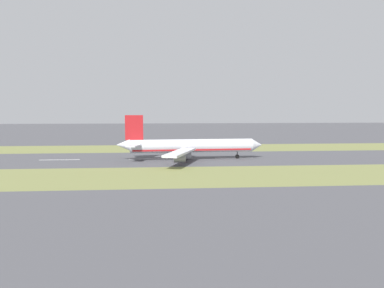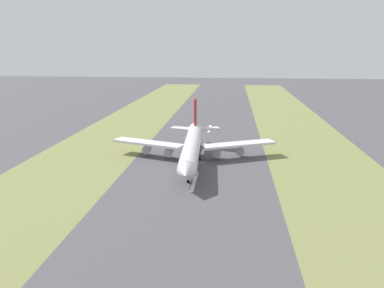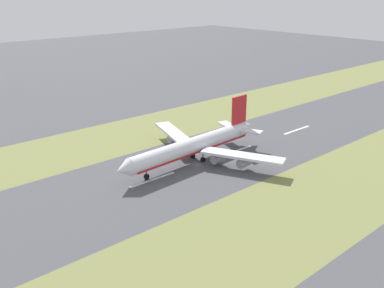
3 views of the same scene
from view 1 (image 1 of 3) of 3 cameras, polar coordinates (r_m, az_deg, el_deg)
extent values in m
plane|color=#4C4C51|center=(174.04, -0.03, -2.20)|extent=(800.00, 800.00, 0.00)
cube|color=olive|center=(218.60, -0.99, -0.63)|extent=(40.00, 600.00, 0.01)
cube|color=olive|center=(129.78, 1.59, -4.86)|extent=(40.00, 600.00, 0.01)
cube|color=silver|center=(179.51, -19.55, -2.29)|extent=(1.20, 18.00, 0.01)
cube|color=silver|center=(173.58, -6.68, -2.26)|extent=(1.20, 18.00, 0.01)
cube|color=silver|center=(176.75, 6.40, -2.12)|extent=(1.20, 18.00, 0.01)
cylinder|color=silver|center=(170.48, 0.00, -0.27)|extent=(8.77, 56.23, 6.00)
cone|color=silver|center=(177.05, 9.83, -0.13)|extent=(6.12, 5.29, 5.88)
cone|color=silver|center=(169.17, -10.47, -0.13)|extent=(5.39, 6.25, 5.10)
cube|color=red|center=(170.65, 0.00, -0.82)|extent=(8.36, 53.98, 0.70)
cube|color=silver|center=(187.13, -2.90, -0.04)|extent=(28.84, 17.63, 0.90)
cube|color=silver|center=(152.47, -1.83, -1.30)|extent=(29.36, 15.18, 0.90)
cylinder|color=#93939E|center=(179.26, -1.65, -1.06)|extent=(3.43, 4.95, 3.20)
cylinder|color=#93939E|center=(187.85, -2.99, -0.77)|extent=(3.43, 4.95, 3.20)
cylinder|color=#93939E|center=(161.49, -0.99, -1.79)|extent=(3.43, 4.95, 3.20)
cylinder|color=#93939E|center=(152.25, -1.91, -2.23)|extent=(3.43, 4.95, 3.20)
cube|color=red|center=(168.41, -8.81, 2.50)|extent=(1.20, 8.03, 11.00)
cube|color=silver|center=(174.44, -8.74, 0.13)|extent=(10.91, 7.67, 0.60)
cube|color=silver|center=(163.49, -8.82, -0.23)|extent=(10.80, 6.86, 0.60)
cylinder|color=#59595E|center=(174.93, 6.93, -1.38)|extent=(0.50, 0.50, 3.20)
cylinder|color=black|center=(175.13, 6.92, -1.90)|extent=(0.99, 1.84, 1.80)
cylinder|color=#59595E|center=(173.09, -1.10, -1.41)|extent=(0.50, 0.50, 3.20)
cylinder|color=black|center=(173.29, -1.10, -1.94)|extent=(0.99, 1.84, 1.80)
cylinder|color=#59595E|center=(167.96, -0.90, -1.63)|extent=(0.50, 0.50, 3.20)
cylinder|color=black|center=(168.17, -0.90, -2.17)|extent=(0.99, 1.84, 1.80)
camera|label=2|loc=(234.23, 34.08, 8.91)|focal=35.00mm
camera|label=3|loc=(306.71, 17.81, 12.38)|focal=42.00mm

